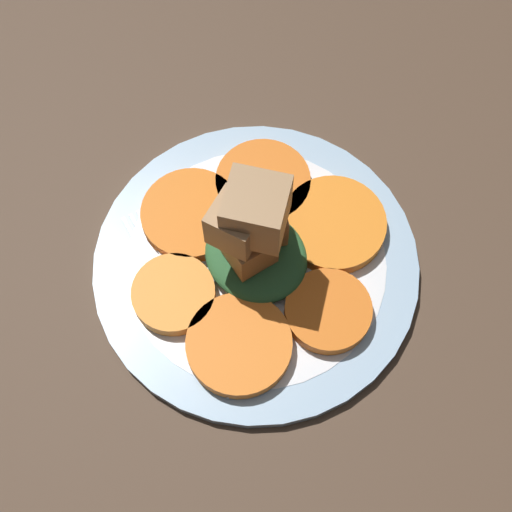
{
  "coord_description": "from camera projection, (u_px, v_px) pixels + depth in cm",
  "views": [
    {
      "loc": [
        17.57,
        -15.97,
        55.81
      ],
      "look_at": [
        0.0,
        0.0,
        4.1
      ],
      "focal_mm": 50.0,
      "sensor_mm": 36.0,
      "label": 1
    }
  ],
  "objects": [
    {
      "name": "table_slab",
      "position": [
        256.0,
        271.0,
        0.6
      ],
      "size": [
        120.0,
        120.0,
        2.0
      ],
      "primitive_type": "cube",
      "color": "#4C3828",
      "rests_on": "ground"
    },
    {
      "name": "plate",
      "position": [
        256.0,
        264.0,
        0.58
      ],
      "size": [
        26.55,
        26.55,
        1.05
      ],
      "color": "#99B7D1",
      "rests_on": "table_slab"
    },
    {
      "name": "carrot_slice_0",
      "position": [
        263.0,
        183.0,
        0.6
      ],
      "size": [
        8.02,
        8.02,
        1.22
      ],
      "primitive_type": "cylinder",
      "color": "orange",
      "rests_on": "plate"
    },
    {
      "name": "carrot_slice_1",
      "position": [
        191.0,
        215.0,
        0.59
      ],
      "size": [
        8.28,
        8.28,
        1.22
      ],
      "primitive_type": "cylinder",
      "color": "orange",
      "rests_on": "plate"
    },
    {
      "name": "carrot_slice_2",
      "position": [
        174.0,
        294.0,
        0.56
      ],
      "size": [
        6.6,
        6.6,
        1.22
      ],
      "primitive_type": "cylinder",
      "color": "orange",
      "rests_on": "plate"
    },
    {
      "name": "carrot_slice_3",
      "position": [
        239.0,
        345.0,
        0.54
      ],
      "size": [
        8.14,
        8.14,
        1.22
      ],
      "primitive_type": "cylinder",
      "color": "orange",
      "rests_on": "plate"
    },
    {
      "name": "carrot_slice_4",
      "position": [
        328.0,
        311.0,
        0.55
      ],
      "size": [
        6.8,
        6.8,
        1.22
      ],
      "primitive_type": "cylinder",
      "color": "orange",
      "rests_on": "plate"
    },
    {
      "name": "carrot_slice_5",
      "position": [
        334.0,
        224.0,
        0.59
      ],
      "size": [
        8.6,
        8.6,
        1.22
      ],
      "primitive_type": "cylinder",
      "color": "orange",
      "rests_on": "plate"
    },
    {
      "name": "center_pile",
      "position": [
        255.0,
        238.0,
        0.54
      ],
      "size": [
        8.66,
        7.79,
        10.84
      ],
      "color": "#2D6033",
      "rests_on": "plate"
    },
    {
      "name": "fork",
      "position": [
        178.0,
        294.0,
        0.56
      ],
      "size": [
        17.49,
        5.74,
        0.4
      ],
      "rotation": [
        0.0,
        0.0,
        -0.23
      ],
      "color": "silver",
      "rests_on": "plate"
    }
  ]
}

